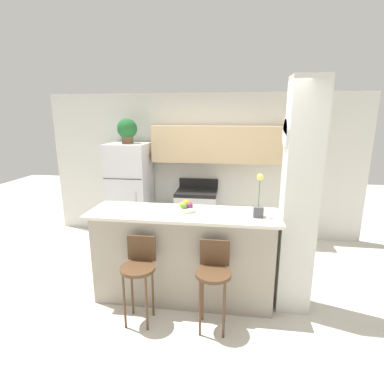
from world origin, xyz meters
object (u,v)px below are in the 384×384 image
(refrigerator, at_px, (130,192))
(orchid_vase, at_px, (259,205))
(stove_range, at_px, (197,215))
(fruit_bowl, at_px, (186,207))
(potted_plant_on_fridge, at_px, (127,130))
(bar_stool_left, at_px, (139,268))
(bar_stool_right, at_px, (214,273))
(trash_bin, at_px, (159,234))

(refrigerator, xyz_separation_m, orchid_vase, (2.08, -1.76, 0.38))
(stove_range, relative_size, fruit_bowl, 4.84)
(potted_plant_on_fridge, xyz_separation_m, fruit_bowl, (1.27, -1.67, -0.80))
(potted_plant_on_fridge, relative_size, fruit_bowl, 1.87)
(bar_stool_left, relative_size, potted_plant_on_fridge, 2.25)
(bar_stool_right, relative_size, orchid_vase, 1.95)
(bar_stool_left, bearing_deg, refrigerator, 111.23)
(bar_stool_right, distance_m, orchid_vase, 0.87)
(stove_range, bearing_deg, orchid_vase, -63.63)
(bar_stool_right, bearing_deg, orchid_vase, 43.92)
(refrigerator, xyz_separation_m, trash_bin, (0.56, -0.24, -0.67))
(refrigerator, distance_m, orchid_vase, 2.75)
(refrigerator, bearing_deg, stove_range, 2.97)
(fruit_bowl, height_order, trash_bin, fruit_bowl)
(trash_bin, bearing_deg, fruit_bowl, -63.83)
(bar_stool_left, height_order, orchid_vase, orchid_vase)
(potted_plant_on_fridge, distance_m, orchid_vase, 2.81)
(stove_range, distance_m, fruit_bowl, 1.87)
(refrigerator, relative_size, stove_range, 1.60)
(orchid_vase, xyz_separation_m, fruit_bowl, (-0.81, 0.08, -0.09))
(stove_range, xyz_separation_m, trash_bin, (-0.61, -0.30, -0.27))
(fruit_bowl, distance_m, trash_bin, 1.86)
(stove_range, bearing_deg, potted_plant_on_fridge, -177.04)
(bar_stool_right, xyz_separation_m, trash_bin, (-1.07, 1.94, -0.43))
(refrigerator, bearing_deg, orchid_vase, -40.27)
(stove_range, relative_size, bar_stool_right, 1.15)
(bar_stool_right, height_order, fruit_bowl, fruit_bowl)
(potted_plant_on_fridge, bearing_deg, bar_stool_left, -68.77)
(stove_range, height_order, bar_stool_right, stove_range)
(bar_stool_right, xyz_separation_m, fruit_bowl, (-0.37, 0.51, 0.53))
(orchid_vase, height_order, trash_bin, orchid_vase)
(stove_range, xyz_separation_m, orchid_vase, (0.90, -1.82, 0.77))
(bar_stool_right, bearing_deg, bar_stool_left, 180.00)
(refrigerator, relative_size, potted_plant_on_fridge, 4.15)
(bar_stool_left, distance_m, bar_stool_right, 0.78)
(orchid_vase, distance_m, trash_bin, 2.38)
(bar_stool_right, distance_m, trash_bin, 2.26)
(bar_stool_left, distance_m, potted_plant_on_fridge, 2.69)
(refrigerator, relative_size, bar_stool_right, 1.84)
(orchid_vase, bearing_deg, fruit_bowl, 174.08)
(bar_stool_left, bearing_deg, fruit_bowl, 50.87)
(bar_stool_right, xyz_separation_m, orchid_vase, (0.44, 0.43, 0.62))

